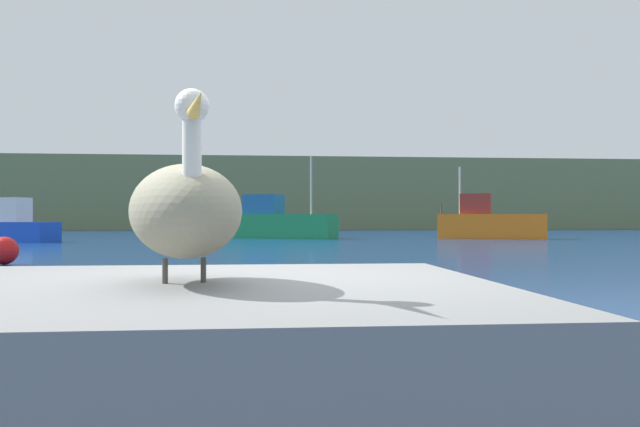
# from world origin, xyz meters

# --- Properties ---
(ground_plane) EXTENTS (260.00, 260.00, 0.00)m
(ground_plane) POSITION_xyz_m (0.00, 0.00, 0.00)
(ground_plane) COLOR navy
(hillside_backdrop) EXTENTS (140.00, 17.93, 7.59)m
(hillside_backdrop) POSITION_xyz_m (0.00, 71.36, 3.79)
(hillside_backdrop) COLOR #6B7A51
(hillside_backdrop) RESTS_ON ground
(pier_dock) EXTENTS (3.32, 2.82, 0.90)m
(pier_dock) POSITION_xyz_m (-0.45, -0.62, 0.45)
(pier_dock) COLOR gray
(pier_dock) RESTS_ON ground
(pelican) EXTENTS (0.77, 1.44, 0.95)m
(pelican) POSITION_xyz_m (-0.45, -0.63, 1.29)
(pelican) COLOR gray
(pelican) RESTS_ON pier_dock
(fishing_boat_orange) EXTENTS (6.45, 4.17, 4.33)m
(fishing_boat_orange) POSITION_xyz_m (13.81, 33.54, 0.94)
(fishing_boat_orange) COLOR orange
(fishing_boat_orange) RESTS_ON ground
(fishing_boat_green) EXTENTS (7.17, 4.84, 4.92)m
(fishing_boat_green) POSITION_xyz_m (1.17, 35.60, 0.96)
(fishing_boat_green) COLOR #1E8C4C
(fishing_boat_green) RESTS_ON ground
(fishing_boat_blue) EXTENTS (5.72, 3.81, 5.29)m
(fishing_boat_blue) POSITION_xyz_m (-12.87, 31.13, 0.79)
(fishing_boat_blue) COLOR blue
(fishing_boat_blue) RESTS_ON ground
(mooring_buoy) EXTENTS (0.74, 0.74, 0.74)m
(mooring_buoy) POSITION_xyz_m (-6.74, 13.96, 0.37)
(mooring_buoy) COLOR red
(mooring_buoy) RESTS_ON ground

